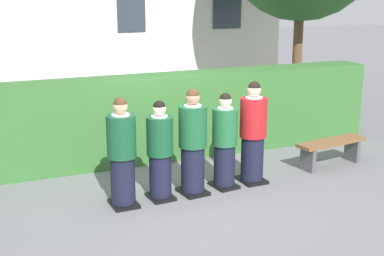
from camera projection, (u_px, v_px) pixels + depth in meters
ground_plane at (192, 192)px, 8.31m from camera, size 60.00×60.00×0.00m
student_front_row_0 at (122, 155)px, 7.62m from camera, size 0.42×0.52×1.63m
student_front_row_1 at (160, 153)px, 7.89m from camera, size 0.40×0.46×1.53m
student_front_row_2 at (192, 145)px, 8.08m from camera, size 0.44×0.52×1.66m
student_front_row_3 at (225, 143)px, 8.36m from camera, size 0.41×0.48×1.55m
student_in_red_blazer at (253, 135)px, 8.57m from camera, size 0.44×0.50×1.69m
hedge at (153, 118)px, 9.75m from camera, size 9.07×0.70×1.58m
wooden_bench at (331, 147)px, 9.45m from camera, size 1.44×0.55×0.48m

